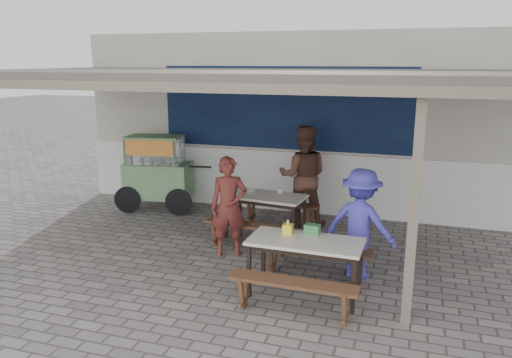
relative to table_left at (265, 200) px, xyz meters
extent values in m
plane|color=slate|center=(0.04, -1.31, -0.67)|extent=(60.00, 60.00, 0.00)
cube|color=beige|center=(0.04, 2.29, 1.08)|extent=(9.00, 1.20, 3.50)
cube|color=white|center=(0.04, 1.66, -0.07)|extent=(9.00, 0.10, 1.20)
cube|color=#10214D|center=(-0.16, 1.68, 1.38)|extent=(5.00, 0.03, 1.60)
cube|color=#514C45|center=(0.04, -0.31, 2.08)|extent=(9.00, 4.20, 0.12)
cube|color=#78695B|center=(0.04, -2.36, 1.98)|extent=(9.00, 0.12, 0.12)
cube|color=#78695B|center=(2.39, -2.21, 0.68)|extent=(0.11, 0.11, 2.70)
cube|color=white|center=(0.00, 0.00, 0.06)|extent=(1.40, 0.81, 0.04)
cube|color=black|center=(0.00, 0.00, 0.00)|extent=(1.29, 0.70, 0.06)
cube|color=black|center=(-0.63, -0.21, -0.31)|extent=(0.05, 0.05, 0.71)
cube|color=black|center=(0.58, -0.34, -0.31)|extent=(0.05, 0.05, 0.71)
cube|color=black|center=(-0.58, 0.34, -0.31)|extent=(0.05, 0.05, 0.71)
cube|color=black|center=(0.63, 0.21, -0.31)|extent=(0.05, 0.05, 0.71)
cube|color=brown|center=(-0.07, -0.67, -0.24)|extent=(1.46, 0.43, 0.04)
cube|color=brown|center=(-0.64, -0.61, -0.46)|extent=(0.08, 0.28, 0.41)
cube|color=brown|center=(0.49, -0.73, -0.46)|extent=(0.08, 0.28, 0.41)
cube|color=brown|center=(0.07, 0.67, -0.24)|extent=(1.46, 0.43, 0.04)
cube|color=brown|center=(-0.49, 0.73, -0.46)|extent=(0.08, 0.28, 0.41)
cube|color=brown|center=(0.64, 0.61, -0.46)|extent=(0.08, 0.28, 0.41)
cube|color=white|center=(1.13, -1.91, 0.06)|extent=(1.45, 0.72, 0.04)
cube|color=black|center=(1.13, -1.91, 0.00)|extent=(1.35, 0.62, 0.06)
cube|color=black|center=(0.46, -2.18, -0.31)|extent=(0.05, 0.05, 0.71)
cube|color=black|center=(1.78, -2.21, -0.31)|extent=(0.05, 0.05, 0.71)
cube|color=black|center=(0.47, -1.61, -0.31)|extent=(0.05, 0.05, 0.71)
cube|color=black|center=(1.79, -1.64, -0.31)|extent=(0.05, 0.05, 0.71)
cube|color=brown|center=(1.11, -2.50, -0.24)|extent=(1.54, 0.31, 0.04)
cube|color=brown|center=(0.49, -2.48, -0.46)|extent=(0.06, 0.28, 0.41)
cube|color=brown|center=(1.73, -2.51, -0.46)|extent=(0.06, 0.28, 0.41)
cube|color=brown|center=(1.14, -1.32, -0.24)|extent=(1.54, 0.31, 0.04)
cube|color=brown|center=(0.52, -1.31, -0.46)|extent=(0.06, 0.28, 0.41)
cube|color=brown|center=(1.76, -1.33, -0.46)|extent=(0.06, 0.28, 0.41)
cube|color=#7FA971|center=(-2.54, 0.93, -0.05)|extent=(1.38, 0.86, 0.67)
cube|color=#7FA971|center=(-2.54, 0.93, -0.40)|extent=(1.33, 0.82, 0.05)
cylinder|color=black|center=(-3.00, 0.49, -0.40)|extent=(0.54, 0.13, 0.54)
cylinder|color=black|center=(-1.96, 0.65, -0.40)|extent=(0.54, 0.13, 0.54)
cube|color=silver|center=(-2.58, 0.92, 0.55)|extent=(1.13, 0.73, 0.53)
cube|color=#7FA971|center=(-2.58, 0.92, 0.82)|extent=(1.17, 0.77, 0.04)
cube|color=#EF5038|center=(-2.54, 0.62, 0.64)|extent=(0.95, 0.17, 0.31)
cylinder|color=black|center=(-1.78, 1.05, 0.24)|extent=(0.67, 0.14, 0.04)
imported|color=maroon|center=(-0.30, -0.93, 0.11)|extent=(0.66, 0.55, 1.55)
imported|color=brown|center=(0.45, 0.86, 0.25)|extent=(1.01, 0.85, 1.84)
imported|color=#443FBA|center=(1.71, -1.10, 0.10)|extent=(1.11, 0.81, 1.54)
cube|color=yellow|center=(0.85, -1.74, 0.14)|extent=(0.13, 0.13, 0.12)
cube|color=#377C45|center=(1.16, -1.66, 0.15)|extent=(0.21, 0.15, 0.13)
cylinder|color=silver|center=(0.20, 0.22, 0.12)|extent=(0.07, 0.07, 0.08)
imported|color=white|center=(-0.30, 0.16, 0.10)|extent=(0.19, 0.19, 0.04)
camera|label=1|loc=(2.38, -7.74, 2.29)|focal=35.00mm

